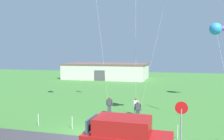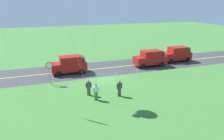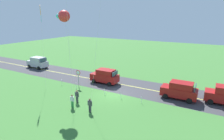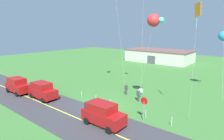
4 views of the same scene
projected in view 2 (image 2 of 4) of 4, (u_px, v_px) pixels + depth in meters
ground_plane at (102, 79)px, 27.01m from camera, size 120.00×120.00×0.10m
asphalt_road at (94, 69)px, 30.60m from camera, size 120.00×7.00×0.00m
road_centre_stripe at (94, 69)px, 30.60m from camera, size 120.00×0.16×0.00m
car_suv_foreground at (69, 65)px, 28.62m from camera, size 4.40×2.12×2.24m
car_parked_west_near at (150, 58)px, 31.83m from camera, size 4.40×2.12×2.24m
car_parked_west_far at (177, 54)px, 34.29m from camera, size 4.40×2.12×2.24m
stop_sign at (49, 69)px, 24.66m from camera, size 0.76×0.08×2.56m
person_adult_near at (89, 87)px, 21.99m from camera, size 0.58×0.22×1.60m
person_adult_companion at (96, 91)px, 20.93m from camera, size 0.58×0.22×1.60m
person_child_watcher at (119, 88)px, 21.79m from camera, size 0.58×0.22×1.60m
fence_post_0 at (137, 73)px, 27.58m from camera, size 0.05×0.05×0.90m
fence_post_1 at (116, 75)px, 26.70m from camera, size 0.05×0.05×0.90m
fence_post_2 at (96, 78)px, 25.94m from camera, size 0.05×0.05×0.90m
fence_post_3 at (53, 82)px, 24.40m from camera, size 0.05×0.05×0.90m
fence_post_4 at (25, 86)px, 23.50m from camera, size 0.05×0.05×0.90m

